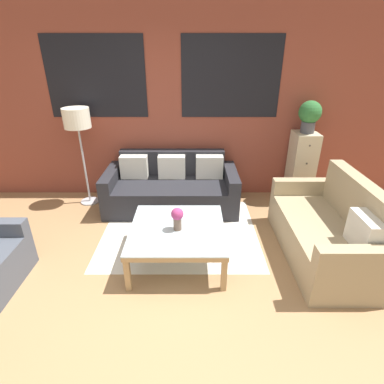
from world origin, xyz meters
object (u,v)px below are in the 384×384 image
(coffee_table, at_px, (178,232))
(flower_vase, at_px, (178,217))
(settee_vintage, at_px, (329,232))
(floor_lamp, at_px, (78,123))
(drawer_cabinet, at_px, (302,168))
(couch_dark, at_px, (172,188))
(potted_plant, at_px, (311,115))

(coffee_table, distance_m, flower_vase, 0.21)
(settee_vintage, bearing_deg, floor_lamp, 156.99)
(coffee_table, bearing_deg, drawer_cabinet, 39.96)
(couch_dark, relative_size, floor_lamp, 1.32)
(floor_lamp, bearing_deg, drawer_cabinet, 1.77)
(flower_vase, bearing_deg, couch_dark, 96.36)
(coffee_table, distance_m, potted_plant, 2.55)
(coffee_table, height_order, floor_lamp, floor_lamp)
(couch_dark, distance_m, floor_lamp, 1.61)
(drawer_cabinet, relative_size, potted_plant, 2.38)
(settee_vintage, bearing_deg, coffee_table, -176.82)
(couch_dark, distance_m, flower_vase, 1.38)
(coffee_table, bearing_deg, settee_vintage, 3.18)
(floor_lamp, xyz_separation_m, potted_plant, (3.25, 0.10, 0.09))
(settee_vintage, xyz_separation_m, flower_vase, (-1.68, -0.12, 0.26))
(couch_dark, relative_size, potted_plant, 4.23)
(couch_dark, bearing_deg, drawer_cabinet, 6.22)
(drawer_cabinet, xyz_separation_m, potted_plant, (0.00, 0.00, 0.79))
(couch_dark, distance_m, drawer_cabinet, 1.99)
(couch_dark, xyz_separation_m, floor_lamp, (-1.29, 0.11, 0.95))
(couch_dark, relative_size, coffee_table, 1.88)
(couch_dark, height_order, floor_lamp, floor_lamp)
(coffee_table, height_order, flower_vase, flower_vase)
(settee_vintage, bearing_deg, drawer_cabinet, 84.87)
(coffee_table, xyz_separation_m, drawer_cabinet, (1.81, 1.52, 0.17))
(flower_vase, bearing_deg, potted_plant, 40.60)
(drawer_cabinet, bearing_deg, settee_vintage, -95.13)
(couch_dark, bearing_deg, coffee_table, -83.67)
(settee_vintage, height_order, drawer_cabinet, drawer_cabinet)
(coffee_table, relative_size, potted_plant, 2.25)
(drawer_cabinet, bearing_deg, coffee_table, -140.04)
(couch_dark, height_order, settee_vintage, settee_vintage)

